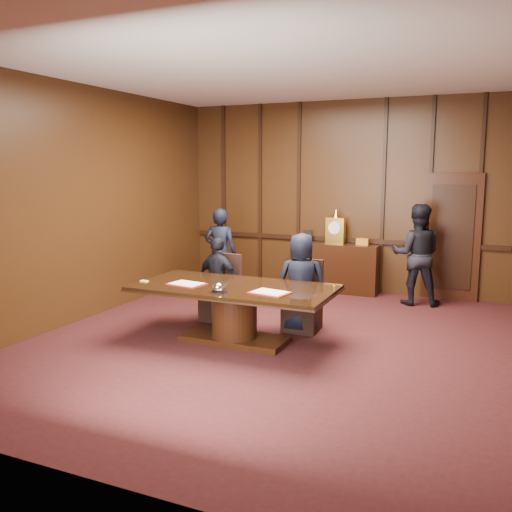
{
  "coord_description": "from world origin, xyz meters",
  "views": [
    {
      "loc": [
        2.62,
        -6.39,
        2.28
      ],
      "look_at": [
        -0.4,
        0.52,
        1.05
      ],
      "focal_mm": 38.0,
      "sensor_mm": 36.0,
      "label": 1
    }
  ],
  "objects_px": {
    "signatory_left": "(218,280)",
    "signatory_right": "(301,283)",
    "conference_table": "(234,304)",
    "witness_right": "(417,255)",
    "sideboard": "(335,266)",
    "witness_left": "(221,253)"
  },
  "relations": [
    {
      "from": "sideboard",
      "to": "witness_right",
      "type": "bearing_deg",
      "value": -14.48
    },
    {
      "from": "conference_table",
      "to": "signatory_right",
      "type": "xyz_separation_m",
      "value": [
        0.65,
        0.8,
        0.19
      ]
    },
    {
      "from": "signatory_right",
      "to": "signatory_left",
      "type": "bearing_deg",
      "value": -17.03
    },
    {
      "from": "conference_table",
      "to": "signatory_left",
      "type": "xyz_separation_m",
      "value": [
        -0.65,
        0.8,
        0.12
      ]
    },
    {
      "from": "conference_table",
      "to": "witness_left",
      "type": "bearing_deg",
      "value": 121.35
    },
    {
      "from": "signatory_right",
      "to": "witness_left",
      "type": "height_order",
      "value": "witness_left"
    },
    {
      "from": "signatory_left",
      "to": "sideboard",
      "type": "bearing_deg",
      "value": -100.95
    },
    {
      "from": "conference_table",
      "to": "witness_right",
      "type": "xyz_separation_m",
      "value": [
        1.91,
        3.05,
        0.34
      ]
    },
    {
      "from": "signatory_left",
      "to": "signatory_right",
      "type": "relative_size",
      "value": 0.9
    },
    {
      "from": "signatory_right",
      "to": "conference_table",
      "type": "bearing_deg",
      "value": 33.87
    },
    {
      "from": "signatory_right",
      "to": "sideboard",
      "type": "bearing_deg",
      "value": -101.78
    },
    {
      "from": "conference_table",
      "to": "witness_right",
      "type": "height_order",
      "value": "witness_right"
    },
    {
      "from": "signatory_left",
      "to": "conference_table",
      "type": "bearing_deg",
      "value": 140.0
    },
    {
      "from": "conference_table",
      "to": "witness_left",
      "type": "distance_m",
      "value": 2.56
    },
    {
      "from": "conference_table",
      "to": "witness_left",
      "type": "height_order",
      "value": "witness_left"
    },
    {
      "from": "signatory_right",
      "to": "witness_right",
      "type": "bearing_deg",
      "value": -136.31
    },
    {
      "from": "signatory_right",
      "to": "witness_right",
      "type": "distance_m",
      "value": 2.58
    },
    {
      "from": "conference_table",
      "to": "witness_right",
      "type": "distance_m",
      "value": 3.61
    },
    {
      "from": "signatory_right",
      "to": "witness_right",
      "type": "relative_size",
      "value": 0.83
    },
    {
      "from": "sideboard",
      "to": "witness_left",
      "type": "height_order",
      "value": "witness_left"
    },
    {
      "from": "sideboard",
      "to": "signatory_right",
      "type": "xyz_separation_m",
      "value": [
        0.24,
        -2.64,
        0.21
      ]
    },
    {
      "from": "sideboard",
      "to": "signatory_right",
      "type": "distance_m",
      "value": 2.66
    }
  ]
}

